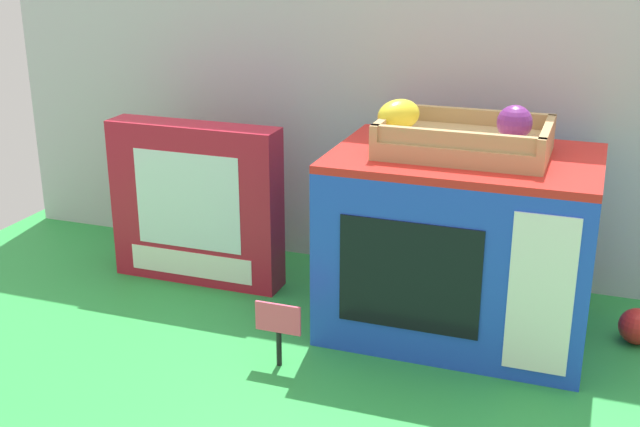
{
  "coord_description": "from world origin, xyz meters",
  "views": [
    {
      "loc": [
        0.34,
        -1.19,
        0.61
      ],
      "look_at": [
        -0.09,
        0.02,
        0.16
      ],
      "focal_mm": 45.76,
      "sensor_mm": 36.0,
      "label": 1
    }
  ],
  "objects_px": {
    "food_groups_crate": "(462,137)",
    "toy_microwave": "(461,243)",
    "loose_toy_apple": "(637,326)",
    "cookie_set_box": "(196,204)",
    "price_sign": "(278,325)"
  },
  "relations": [
    {
      "from": "food_groups_crate",
      "to": "toy_microwave",
      "type": "bearing_deg",
      "value": -9.85
    },
    {
      "from": "toy_microwave",
      "to": "loose_toy_apple",
      "type": "distance_m",
      "value": 0.3
    },
    {
      "from": "cookie_set_box",
      "to": "toy_microwave",
      "type": "bearing_deg",
      "value": -3.31
    },
    {
      "from": "loose_toy_apple",
      "to": "food_groups_crate",
      "type": "bearing_deg",
      "value": -172.58
    },
    {
      "from": "price_sign",
      "to": "cookie_set_box",
      "type": "bearing_deg",
      "value": 136.84
    },
    {
      "from": "toy_microwave",
      "to": "loose_toy_apple",
      "type": "relative_size",
      "value": 7.06
    },
    {
      "from": "loose_toy_apple",
      "to": "cookie_set_box",
      "type": "bearing_deg",
      "value": -179.2
    },
    {
      "from": "cookie_set_box",
      "to": "price_sign",
      "type": "distance_m",
      "value": 0.36
    },
    {
      "from": "toy_microwave",
      "to": "food_groups_crate",
      "type": "bearing_deg",
      "value": 170.15
    },
    {
      "from": "food_groups_crate",
      "to": "loose_toy_apple",
      "type": "relative_size",
      "value": 4.72
    },
    {
      "from": "toy_microwave",
      "to": "price_sign",
      "type": "distance_m",
      "value": 0.32
    },
    {
      "from": "food_groups_crate",
      "to": "price_sign",
      "type": "relative_size",
      "value": 2.67
    },
    {
      "from": "loose_toy_apple",
      "to": "toy_microwave",
      "type": "bearing_deg",
      "value": -172.03
    },
    {
      "from": "price_sign",
      "to": "loose_toy_apple",
      "type": "relative_size",
      "value": 1.77
    },
    {
      "from": "cookie_set_box",
      "to": "price_sign",
      "type": "xyz_separation_m",
      "value": [
        0.26,
        -0.24,
        -0.08
      ]
    }
  ]
}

